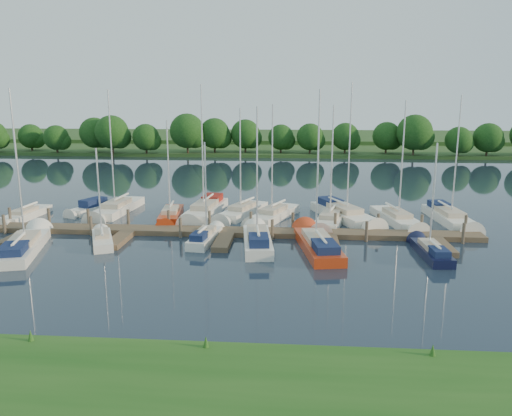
# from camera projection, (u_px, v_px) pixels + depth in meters

# --- Properties ---
(ground) EXTENTS (260.00, 260.00, 0.00)m
(ground) POSITION_uv_depth(u_px,v_px,m) (212.00, 267.00, 32.43)
(ground) COLOR #1B2936
(ground) RESTS_ON ground
(dock) EXTENTS (40.00, 6.00, 0.40)m
(dock) POSITION_uv_depth(u_px,v_px,m) (227.00, 234.00, 39.50)
(dock) COLOR brown
(dock) RESTS_ON ground
(mooring_pilings) EXTENTS (38.24, 2.84, 2.00)m
(mooring_pilings) POSITION_uv_depth(u_px,v_px,m) (229.00, 226.00, 40.51)
(mooring_pilings) COLOR #473D33
(mooring_pilings) RESTS_ON ground
(far_shore) EXTENTS (180.00, 30.00, 0.60)m
(far_shore) POSITION_uv_depth(u_px,v_px,m) (269.00, 148.00, 105.38)
(far_shore) COLOR #27431A
(far_shore) RESTS_ON ground
(distant_hill) EXTENTS (220.00, 40.00, 1.40)m
(distant_hill) POSITION_uv_depth(u_px,v_px,m) (274.00, 137.00, 129.63)
(distant_hill) COLOR #315625
(distant_hill) RESTS_ON ground
(treeline) EXTENTS (146.61, 9.68, 8.22)m
(treeline) POSITION_uv_depth(u_px,v_px,m) (269.00, 135.00, 91.37)
(treeline) COLOR #38281C
(treeline) RESTS_ON ground
(sailboat_n_0) EXTENTS (2.01, 7.17, 9.09)m
(sailboat_n_0) POSITION_uv_depth(u_px,v_px,m) (24.00, 216.00, 45.25)
(sailboat_n_0) COLOR white
(sailboat_n_0) RESTS_ON ground
(motorboat) EXTENTS (3.28, 5.40, 1.65)m
(motorboat) POSITION_uv_depth(u_px,v_px,m) (92.00, 209.00, 47.75)
(motorboat) COLOR white
(motorboat) RESTS_ON ground
(sailboat_n_2) EXTENTS (2.79, 9.46, 11.95)m
(sailboat_n_2) POSITION_uv_depth(u_px,v_px,m) (116.00, 210.00, 47.49)
(sailboat_n_2) COLOR white
(sailboat_n_2) RESTS_ON ground
(sailboat_n_3) EXTENTS (2.42, 7.25, 9.26)m
(sailboat_n_3) POSITION_uv_depth(u_px,v_px,m) (171.00, 216.00, 45.07)
(sailboat_n_3) COLOR #B12F10
(sailboat_n_3) RESTS_ON ground
(sailboat_n_4) EXTENTS (3.11, 9.81, 12.41)m
(sailboat_n_4) POSITION_uv_depth(u_px,v_px,m) (205.00, 211.00, 46.74)
(sailboat_n_4) COLOR white
(sailboat_n_4) RESTS_ON ground
(sailboat_n_5) EXTENTS (4.21, 7.93, 10.30)m
(sailboat_n_5) POSITION_uv_depth(u_px,v_px,m) (242.00, 213.00, 46.30)
(sailboat_n_5) COLOR white
(sailboat_n_5) RESTS_ON ground
(sailboat_n_6) EXTENTS (4.56, 8.18, 10.65)m
(sailboat_n_6) POSITION_uv_depth(u_px,v_px,m) (273.00, 216.00, 45.01)
(sailboat_n_6) COLOR white
(sailboat_n_6) RESTS_ON ground
(sailboat_n_7) EXTENTS (3.62, 8.40, 10.57)m
(sailboat_n_7) POSITION_uv_depth(u_px,v_px,m) (330.00, 221.00, 43.40)
(sailboat_n_7) COLOR white
(sailboat_n_7) RESTS_ON ground
(sailboat_n_8) EXTENTS (5.63, 9.65, 12.55)m
(sailboat_n_8) POSITION_uv_depth(u_px,v_px,m) (344.00, 215.00, 45.17)
(sailboat_n_8) COLOR white
(sailboat_n_8) RESTS_ON ground
(sailboat_n_9) EXTENTS (3.46, 8.72, 10.94)m
(sailboat_n_9) POSITION_uv_depth(u_px,v_px,m) (397.00, 220.00, 43.77)
(sailboat_n_9) COLOR white
(sailboat_n_9) RESTS_ON ground
(sailboat_n_10) EXTENTS (2.81, 9.03, 11.42)m
(sailboat_n_10) POSITION_uv_depth(u_px,v_px,m) (449.00, 218.00, 44.14)
(sailboat_n_10) COLOR white
(sailboat_n_10) RESTS_ON ground
(sailboat_s_0) EXTENTS (4.24, 9.43, 11.81)m
(sailboat_s_0) POSITION_uv_depth(u_px,v_px,m) (24.00, 247.00, 35.73)
(sailboat_s_0) COLOR white
(sailboat_s_0) RESTS_ON ground
(sailboat_s_1) EXTENTS (3.18, 5.64, 7.53)m
(sailboat_s_1) POSITION_uv_depth(u_px,v_px,m) (102.00, 240.00, 37.55)
(sailboat_s_1) COLOR white
(sailboat_s_1) RESTS_ON ground
(sailboat_s_2) EXTENTS (2.02, 6.10, 7.91)m
(sailboat_s_2) POSITION_uv_depth(u_px,v_px,m) (205.00, 238.00, 37.99)
(sailboat_s_2) COLOR white
(sailboat_s_2) RESTS_ON ground
(sailboat_s_3) EXTENTS (2.73, 8.26, 10.64)m
(sailboat_s_3) POSITION_uv_depth(u_px,v_px,m) (257.00, 242.00, 36.91)
(sailboat_s_3) COLOR white
(sailboat_s_3) RESTS_ON ground
(sailboat_s_4) EXTENTS (3.46, 9.39, 11.76)m
(sailboat_s_4) POSITION_uv_depth(u_px,v_px,m) (317.00, 245.00, 36.13)
(sailboat_s_4) COLOR #B12F10
(sailboat_s_4) RESTS_ON ground
(sailboat_s_5) EXTENTS (1.77, 6.33, 8.14)m
(sailboat_s_5) POSITION_uv_depth(u_px,v_px,m) (431.00, 252.00, 34.60)
(sailboat_s_5) COLOR black
(sailboat_s_5) RESTS_ON ground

